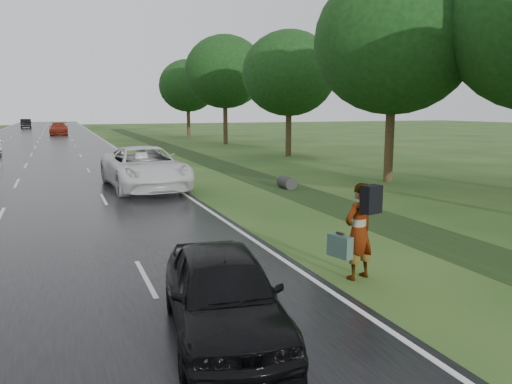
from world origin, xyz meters
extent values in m
cube|color=black|center=(0.00, 45.00, 0.02)|extent=(14.00, 180.00, 0.04)
cube|color=silver|center=(6.75, 45.00, 0.04)|extent=(0.12, 180.00, 0.01)
cube|color=silver|center=(0.00, 45.00, 0.04)|extent=(0.12, 180.00, 0.01)
cube|color=black|center=(11.50, 20.00, 0.00)|extent=(2.20, 120.00, 0.01)
cylinder|color=#2D2D2D|center=(11.50, 10.00, 0.25)|extent=(0.56, 1.00, 0.56)
cylinder|color=#352615|center=(17.00, 10.00, 1.92)|extent=(0.44, 0.44, 3.84)
ellipsoid|color=black|center=(17.00, 10.00, 6.69)|extent=(7.60, 7.60, 6.84)
cylinder|color=#352615|center=(18.20, 24.00, 1.76)|extent=(0.44, 0.44, 3.52)
ellipsoid|color=black|center=(18.20, 24.00, 6.14)|extent=(7.00, 7.00, 6.30)
cylinder|color=#352615|center=(17.80, 38.00, 2.08)|extent=(0.44, 0.44, 4.16)
ellipsoid|color=black|center=(17.80, 38.00, 7.16)|extent=(8.00, 8.00, 7.20)
cylinder|color=#352615|center=(17.50, 52.00, 1.84)|extent=(0.44, 0.44, 3.68)
ellipsoid|color=black|center=(17.50, 52.00, 6.38)|extent=(7.20, 7.20, 6.48)
imported|color=#A5998C|center=(7.73, -1.56, 1.03)|extent=(0.86, 0.67, 2.07)
cube|color=black|center=(7.81, -1.86, 1.76)|extent=(0.46, 0.35, 0.58)
cube|color=#3A544B|center=(7.28, -1.57, 0.76)|extent=(0.33, 0.61, 0.47)
cube|color=black|center=(7.28, -1.57, 1.03)|extent=(0.10, 0.20, 0.04)
imported|color=silver|center=(5.50, 12.22, 0.97)|extent=(3.45, 6.84, 1.85)
imported|color=black|center=(4.20, -3.19, 0.75)|extent=(2.23, 4.34, 1.41)
imported|color=maroon|center=(2.20, 63.20, 0.87)|extent=(2.51, 5.81, 1.67)
imported|color=black|center=(-3.21, 89.49, 0.86)|extent=(2.08, 5.10, 1.64)
camera|label=1|loc=(1.94, -10.26, 3.59)|focal=35.00mm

